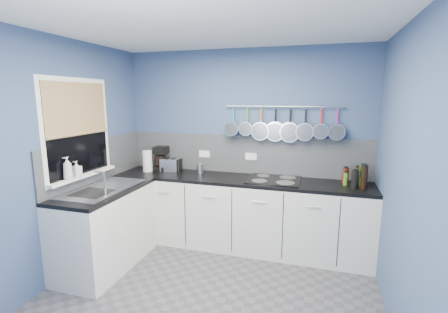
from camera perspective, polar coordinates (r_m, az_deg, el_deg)
The scene contains 44 objects.
floor at distance 3.33m, azimuth -3.20°, elevation -24.36°, with size 3.20×3.00×0.02m, color #47474C.
ceiling at distance 2.80m, azimuth -3.78°, elevation 23.25°, with size 3.20×3.00×0.02m, color white.
wall_back at distance 4.23m, azimuth 3.64°, elevation 1.76°, with size 3.20×0.02×2.50m, color #364A71.
wall_front at distance 1.56m, azimuth -23.80°, elevation -14.80°, with size 3.20×0.02×2.50m, color #364A71.
wall_left at distance 3.68m, azimuth -27.72°, elevation -0.76°, with size 0.02×3.00×2.50m, color #364A71.
wall_right at distance 2.72m, azimuth 30.40°, elevation -4.61°, with size 0.02×3.00×2.50m, color #364A71.
backsplash_back at distance 4.22m, azimuth 3.55°, elevation 0.38°, with size 3.20×0.02×0.50m, color slate.
backsplash_left at distance 4.12m, azimuth -21.58°, elevation -0.60°, with size 0.02×1.80×0.50m, color slate.
cabinet_run_back at distance 4.14m, azimuth 2.50°, elevation -10.15°, with size 3.20×0.60×0.86m, color silver.
worktop_back at distance 4.01m, azimuth 2.56°, elevation -4.12°, with size 3.20×0.60×0.04m, color black.
cabinet_run_left at distance 3.92m, azimuth -20.24°, elevation -12.05°, with size 0.60×1.20×0.86m, color silver.
worktop_left at distance 3.78m, azimuth -20.67°, elevation -5.72°, with size 0.60×1.20×0.04m, color black.
window_frame at distance 3.83m, azimuth -24.60°, elevation 4.45°, with size 0.01×1.00×1.10m, color white.
window_glass at distance 3.83m, azimuth -24.54°, elevation 4.45°, with size 0.01×0.90×1.00m, color black.
bamboo_blind at distance 3.81m, azimuth -24.71°, elevation 7.81°, with size 0.01×0.90×0.55m, color tan.
window_sill at distance 3.89m, azimuth -23.75°, elevation -3.10°, with size 0.10×0.98×0.03m, color white.
sink_unit at distance 3.77m, azimuth -20.69°, elevation -5.37°, with size 0.50×0.95×0.01m, color silver.
mixer_tap at distance 3.51m, azimuth -20.52°, elevation -4.40°, with size 0.12×0.08×0.26m, color silver, non-canonical shape.
socket_left at distance 4.37m, azimuth -3.52°, elevation 0.46°, with size 0.15×0.01×0.09m, color white.
socket_right at distance 4.19m, azimuth 4.84°, elevation 0.01°, with size 0.15×0.01×0.09m, color white.
pot_rail at distance 4.04m, azimuth 10.53°, elevation 8.75°, with size 0.02×0.02×1.45m, color silver.
soap_bottle_a at distance 3.68m, azimuth -26.12°, elevation -1.90°, with size 0.09×0.09×0.24m, color white.
soap_bottle_b at distance 3.77m, azimuth -24.79°, elevation -2.02°, with size 0.08×0.08×0.17m, color white.
paper_towel at distance 4.45m, azimuth -13.50°, elevation -0.80°, with size 0.13×0.13×0.28m, color white.
coffee_maker at distance 4.49m, azimuth -11.25°, elevation -0.32°, with size 0.18×0.20×0.33m, color black, non-canonical shape.
toaster at distance 4.43m, azimuth -9.49°, elevation -1.46°, with size 0.26×0.15×0.17m, color silver.
canister at distance 4.25m, azimuth -4.29°, elevation -2.13°, with size 0.09×0.09×0.13m, color silver.
hob at distance 3.95m, azimuth 8.88°, elevation -4.07°, with size 0.63×0.55×0.01m, color black.
pan_0 at distance 4.16m, azimuth 1.64°, elevation 6.36°, with size 0.19×0.13×0.38m, color silver, non-canonical shape.
pan_1 at distance 4.11m, azimuth 4.10°, elevation 6.36°, with size 0.18×0.11×0.37m, color silver, non-canonical shape.
pan_2 at distance 4.08m, azimuth 6.60°, elevation 5.89°, with size 0.23×0.08×0.42m, color silver, non-canonical shape.
pan_3 at distance 4.05m, azimuth 9.13°, elevation 5.74°, with size 0.24×0.06×0.43m, color silver, non-canonical shape.
pan_4 at distance 4.03m, azimuth 11.70°, elevation 5.59°, with size 0.25×0.07×0.44m, color silver, non-canonical shape.
pan_5 at distance 4.02m, azimuth 14.30°, elevation 5.68°, with size 0.22×0.09×0.41m, color silver, non-canonical shape.
pan_6 at distance 4.01m, azimuth 16.91°, elevation 5.78°, with size 0.19×0.13×0.38m, color silver, non-canonical shape.
pan_7 at distance 4.02m, azimuth 19.50°, elevation 5.56°, with size 0.20×0.10×0.39m, color silver, non-canonical shape.
condiment_0 at distance 4.00m, azimuth 23.46°, elevation -3.06°, with size 0.07×0.07×0.23m, color #265919.
condiment_1 at distance 4.03m, azimuth 22.38°, elevation -3.77°, with size 0.06×0.06×0.10m, color #8C5914.
condiment_2 at distance 3.99m, azimuth 20.84°, elevation -3.25°, with size 0.07×0.07×0.18m, color #4C190C.
condiment_3 at distance 3.92m, azimuth 23.49°, elevation -4.28°, with size 0.06×0.06×0.10m, color olive.
condiment_4 at distance 3.92m, azimuth 22.51°, elevation -3.34°, with size 0.05×0.05×0.21m, color brown.
condiment_5 at distance 3.91m, azimuth 20.86°, elevation -3.76°, with size 0.05×0.05×0.15m, color #3F721E.
condiment_6 at distance 3.81m, azimuth 23.69°, elevation -3.47°, with size 0.07×0.07×0.26m, color black.
condiment_7 at distance 3.80m, azimuth 22.27°, elevation -3.83°, with size 0.07×0.07×0.20m, color black.
Camera 1 is at (0.95, -2.56, 1.89)m, focal length 25.64 mm.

